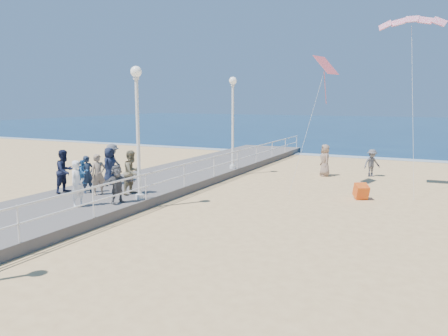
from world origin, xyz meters
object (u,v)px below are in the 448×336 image
at_px(spectator_4, 110,166).
at_px(woman_holding_toddler, 78,184).
at_px(lamp_post_far, 233,113).
at_px(spectator_0, 88,174).
at_px(spectator_7, 65,171).
at_px(box_kite, 361,193).
at_px(lamp_post_mid, 138,119).
at_px(toddler_held, 83,172).
at_px(beach_walker_a, 372,163).
at_px(beach_walker_c, 325,160).
at_px(spectator_2, 112,163).
at_px(spectator_6, 98,175).
at_px(spectator_5, 117,184).
at_px(spectator_1, 132,172).

bearing_deg(spectator_4, woman_holding_toddler, -160.01).
distance_m(lamp_post_far, spectator_4, 8.09).
distance_m(spectator_0, spectator_7, 1.02).
height_order(woman_holding_toddler, box_kite, woman_holding_toddler).
height_order(lamp_post_mid, woman_holding_toddler, lamp_post_mid).
distance_m(woman_holding_toddler, toddler_held, 0.48).
height_order(lamp_post_mid, beach_walker_a, lamp_post_mid).
bearing_deg(box_kite, spectator_0, 178.53).
height_order(beach_walker_c, box_kite, beach_walker_c).
distance_m(spectator_4, spectator_7, 2.39).
bearing_deg(beach_walker_a, spectator_2, 176.00).
bearing_deg(lamp_post_mid, box_kite, 36.05).
height_order(spectator_0, spectator_6, spectator_6).
xyz_separation_m(lamp_post_mid, spectator_6, (-2.07, -0.09, -2.39)).
bearing_deg(spectator_0, spectator_5, -97.63).
xyz_separation_m(spectator_5, beach_walker_a, (7.83, 13.02, -0.36)).
bearing_deg(spectator_6, beach_walker_c, -2.05).
relative_size(lamp_post_mid, toddler_held, 5.72).
height_order(woman_holding_toddler, beach_walker_c, woman_holding_toddler).
xyz_separation_m(spectator_4, beach_walker_c, (8.21, 9.10, -0.36)).
xyz_separation_m(spectator_5, spectator_6, (-1.71, 0.84, 0.12)).
bearing_deg(spectator_2, spectator_4, -155.62).
distance_m(spectator_4, box_kite, 11.76).
distance_m(woman_holding_toddler, spectator_7, 2.94).
bearing_deg(beach_walker_a, woman_holding_toddler, -166.20).
distance_m(toddler_held, spectator_2, 5.19).
height_order(spectator_4, beach_walker_c, spectator_4).
relative_size(woman_holding_toddler, spectator_5, 1.16).
relative_size(beach_walker_c, box_kite, 3.10).
bearing_deg(spectator_0, spectator_2, 32.30).
xyz_separation_m(lamp_post_far, beach_walker_a, (7.46, 3.09, -2.86)).
height_order(lamp_post_far, spectator_7, lamp_post_far).
xyz_separation_m(woman_holding_toddler, spectator_0, (-1.48, 2.08, -0.07)).
xyz_separation_m(spectator_2, spectator_7, (-0.08, -3.01, 0.01)).
distance_m(spectator_1, beach_walker_a, 14.15).
height_order(woman_holding_toddler, toddler_held, toddler_held).
bearing_deg(spectator_0, spectator_7, 127.33).
bearing_deg(lamp_post_mid, spectator_7, -174.53).
bearing_deg(toddler_held, woman_holding_toddler, 137.63).
relative_size(spectator_0, spectator_5, 1.07).
bearing_deg(spectator_7, box_kite, -64.72).
bearing_deg(spectator_6, box_kite, -29.48).
bearing_deg(box_kite, beach_walker_c, 88.75).
distance_m(woman_holding_toddler, spectator_6, 2.10).
xyz_separation_m(spectator_0, spectator_2, (-0.85, 2.61, 0.12)).
xyz_separation_m(woman_holding_toddler, beach_walker_a, (8.77, 14.13, -0.49)).
bearing_deg(spectator_5, spectator_6, 85.34).
relative_size(lamp_post_far, box_kite, 8.87).
distance_m(spectator_5, beach_walker_a, 15.20).
xyz_separation_m(beach_walker_a, beach_walker_c, (-2.49, -1.00, 0.13)).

